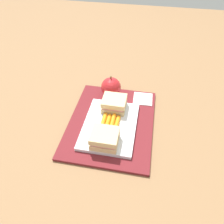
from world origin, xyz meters
TOP-DOWN VIEW (x-y plane):
  - ground_plane at (0.00, 0.00)m, footprint 2.40×2.40m
  - lunchbag_mat at (0.00, 0.00)m, footprint 0.36×0.28m
  - food_tray at (-0.03, 0.00)m, footprint 0.23×0.17m
  - sandwich_half_left at (-0.10, 0.00)m, footprint 0.07×0.08m
  - sandwich_half_right at (0.05, 0.00)m, footprint 0.07×0.08m
  - carrot_sticks_bundle at (-0.03, -0.00)m, footprint 0.08×0.06m
  - apple at (0.14, 0.03)m, footprint 0.07×0.07m
  - paper_napkin at (0.14, -0.09)m, footprint 0.07×0.07m

SIDE VIEW (x-z plane):
  - ground_plane at x=0.00m, z-range 0.00..0.00m
  - lunchbag_mat at x=0.00m, z-range 0.00..0.01m
  - paper_napkin at x=0.14m, z-range 0.01..0.01m
  - food_tray at x=-0.03m, z-range 0.01..0.02m
  - carrot_sticks_bundle at x=-0.03m, z-range 0.02..0.04m
  - sandwich_half_left at x=-0.10m, z-range 0.02..0.07m
  - sandwich_half_right at x=0.05m, z-range 0.02..0.07m
  - apple at x=0.14m, z-range 0.00..0.09m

